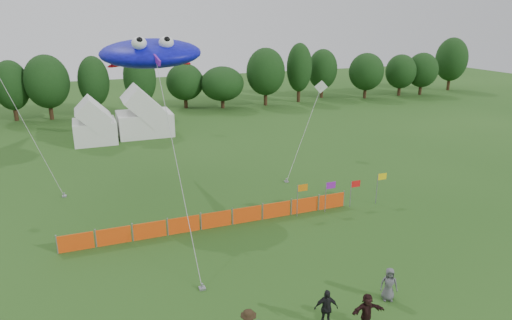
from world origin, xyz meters
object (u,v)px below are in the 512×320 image
object	(u,v)px
barrier_fence	(216,220)
spectator_d	(326,308)
spectator_f	(367,311)
tent_right	(144,116)
tent_left	(94,124)
spectator_e	(389,284)
stingray_kite	(150,53)

from	to	relation	value
barrier_fence	spectator_d	world-z (taller)	spectator_d
spectator_d	spectator_f	size ratio (longest dim) A/B	1.11
tent_right	spectator_d	bearing A→B (deg)	-86.02
tent_left	spectator_d	size ratio (longest dim) A/B	2.43
spectator_e	barrier_fence	bearing A→B (deg)	143.39
spectator_d	spectator_f	world-z (taller)	spectator_d
tent_right	barrier_fence	size ratio (longest dim) A/B	0.32
spectator_e	spectator_d	bearing A→B (deg)	-144.60
spectator_e	stingray_kite	size ratio (longest dim) A/B	0.07
tent_left	spectator_d	world-z (taller)	tent_left
spectator_e	stingray_kite	distance (m)	20.83
barrier_fence	stingray_kite	size ratio (longest dim) A/B	0.81
spectator_d	spectator_e	size ratio (longest dim) A/B	1.08
tent_left	barrier_fence	size ratio (longest dim) A/B	0.23
spectator_f	tent_right	bearing A→B (deg)	103.39
spectator_e	spectator_f	bearing A→B (deg)	-122.54
barrier_fence	spectator_f	xyz separation A→B (m)	(3.18, -11.19, 0.27)
barrier_fence	stingray_kite	distance (m)	12.10
barrier_fence	spectator_d	bearing A→B (deg)	-81.26
spectator_e	stingray_kite	xyz separation A→B (m)	(-7.44, 17.18, 9.14)
tent_left	spectator_e	bearing A→B (deg)	-71.38
tent_left	stingray_kite	size ratio (longest dim) A/B	0.19
tent_left	tent_right	world-z (taller)	tent_right
spectator_e	spectator_f	world-z (taller)	spectator_e
spectator_d	spectator_e	world-z (taller)	spectator_d
tent_right	spectator_e	bearing A→B (deg)	-80.07
barrier_fence	spectator_f	bearing A→B (deg)	-74.15
spectator_d	spectator_e	bearing A→B (deg)	24.10
barrier_fence	spectator_d	distance (m)	10.68
tent_right	stingray_kite	distance (m)	18.84
spectator_e	stingray_kite	world-z (taller)	stingray_kite
tent_left	stingray_kite	xyz separation A→B (m)	(3.68, -15.81, 8.08)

